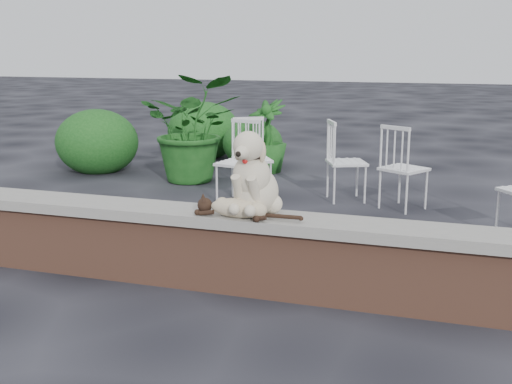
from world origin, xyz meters
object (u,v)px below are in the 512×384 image
(cat, at_px, (239,207))
(potted_plant_b, at_px, (266,136))
(chair_a, at_px, (252,158))
(chair_e, at_px, (347,161))
(chair_c, at_px, (404,167))
(potted_plant_a, at_px, (193,128))
(chair_b, at_px, (238,162))
(dog, at_px, (256,171))

(cat, xyz_separation_m, potted_plant_b, (-1.16, 4.51, -0.14))
(cat, bearing_deg, chair_a, 112.04)
(chair_e, relative_size, chair_c, 1.00)
(cat, xyz_separation_m, potted_plant_a, (-1.91, 3.62, 0.06))
(cat, distance_m, chair_b, 2.87)
(chair_b, xyz_separation_m, chair_a, (0.08, 0.29, 0.00))
(cat, bearing_deg, chair_b, 115.17)
(cat, xyz_separation_m, chair_e, (0.23, 3.14, -0.19))
(cat, height_order, chair_a, chair_a)
(chair_c, bearing_deg, chair_b, 38.57)
(dog, height_order, cat, dog)
(chair_c, relative_size, potted_plant_a, 0.66)
(chair_e, relative_size, potted_plant_b, 0.90)
(cat, relative_size, chair_e, 0.98)
(potted_plant_a, bearing_deg, cat, -62.19)
(dog, relative_size, chair_e, 0.66)
(dog, height_order, chair_e, dog)
(chair_c, distance_m, chair_a, 1.78)
(cat, height_order, chair_e, chair_e)
(potted_plant_a, xyz_separation_m, potted_plant_b, (0.74, 0.89, -0.20))
(chair_a, distance_m, potted_plant_b, 1.55)
(cat, relative_size, chair_a, 0.98)
(chair_c, relative_size, chair_a, 1.00)
(chair_e, distance_m, potted_plant_b, 1.96)
(cat, bearing_deg, chair_e, 91.42)
(chair_b, distance_m, chair_c, 1.87)
(cat, xyz_separation_m, chair_a, (-0.88, 2.98, -0.19))
(dog, bearing_deg, chair_c, 79.14)
(dog, xyz_separation_m, cat, (-0.08, -0.15, -0.23))
(dog, bearing_deg, potted_plant_b, 111.58)
(chair_e, xyz_separation_m, chair_c, (0.67, -0.21, 0.00))
(chair_e, bearing_deg, chair_a, 74.33)
(dog, bearing_deg, chair_e, 92.74)
(dog, distance_m, chair_c, 2.93)
(chair_c, xyz_separation_m, potted_plant_a, (-2.81, 0.69, 0.25))
(chair_e, bearing_deg, potted_plant_a, 53.66)
(chair_c, bearing_deg, cat, 104.27)
(chair_a, bearing_deg, chair_e, -24.04)
(chair_e, height_order, potted_plant_a, potted_plant_a)
(chair_a, bearing_deg, chair_b, -137.42)
(chair_a, bearing_deg, dog, -103.31)
(dog, relative_size, potted_plant_a, 0.44)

